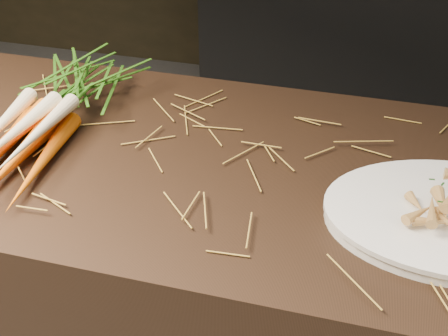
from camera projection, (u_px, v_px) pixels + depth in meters
The scene contains 4 objects.
main_counter at pixel (246, 310), 1.41m from camera, with size 2.40×0.70×0.90m, color black.
back_counter at pixel (386, 40), 2.83m from camera, with size 1.82×0.62×0.84m.
straw_bedding at pixel (251, 162), 1.14m from camera, with size 1.40×0.60×0.02m, color #A4792B, non-canonical shape.
root_veg_bunch at pixel (56, 105), 1.24m from camera, with size 0.20×0.59×0.11m.
Camera 1 is at (0.18, -0.61, 1.57)m, focal length 45.00 mm.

